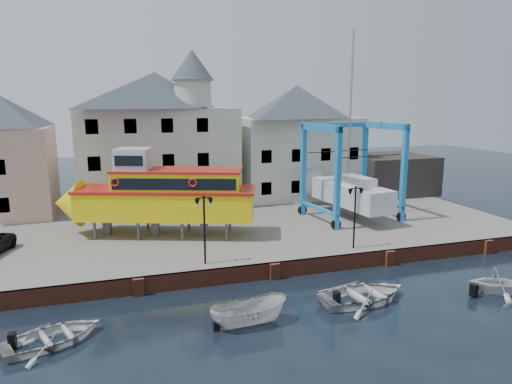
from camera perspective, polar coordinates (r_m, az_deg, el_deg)
name	(u,v)px	position (r m, az deg, el deg)	size (l,w,h in m)	color
ground	(274,279)	(28.22, 2.30, -10.79)	(140.00, 140.00, 0.00)	black
hardstanding	(230,225)	(38.07, -3.23, -4.14)	(44.00, 22.00, 1.00)	slate
quay_wall	(274,270)	(28.13, 2.24, -9.77)	(44.00, 0.47, 1.00)	brown
building_pink	(1,155)	(43.84, -29.30, 4.00)	(8.00, 7.00, 10.30)	tan
building_white_main	(159,137)	(43.33, -12.04, 6.71)	(14.00, 8.30, 14.00)	beige
building_white_right	(296,141)	(47.29, 5.00, 6.36)	(12.00, 8.00, 11.20)	beige
shed_dark	(389,174)	(50.63, 16.34, 2.17)	(8.00, 7.00, 4.00)	black
lamp_post_left	(204,212)	(27.05, -6.50, -2.54)	(1.12, 0.32, 4.20)	black
lamp_post_right	(355,202)	(30.46, 12.31, -1.17)	(1.12, 0.32, 4.20)	black
tour_boat	(154,195)	(33.59, -12.58, -0.35)	(14.88, 8.07, 6.34)	#59595E
travel_lift	(345,186)	(39.38, 11.06, 0.70)	(7.65, 10.25, 15.15)	#1B70B1
motorboat_a	(249,325)	(22.85, -0.86, -16.35)	(1.45, 3.86, 1.49)	silver
motorboat_b	(363,301)	(25.93, 13.26, -13.16)	(3.64, 5.10, 1.06)	silver
motorboat_c	(496,293)	(29.49, 27.84, -11.16)	(2.62, 3.03, 1.60)	silver
motorboat_d	(53,343)	(23.22, -24.03, -16.91)	(3.06, 4.28, 0.89)	silver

